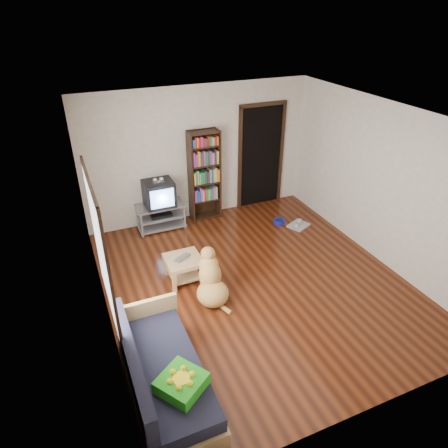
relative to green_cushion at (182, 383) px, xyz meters
name	(u,v)px	position (x,y,z in m)	size (l,w,h in m)	color
ground	(255,282)	(1.75, 1.75, -0.49)	(5.00, 5.00, 0.00)	#58240F
ceiling	(263,119)	(1.75, 1.75, 2.11)	(5.00, 5.00, 0.00)	white
wall_back	(199,154)	(1.75, 4.25, 0.81)	(4.50, 4.50, 0.00)	silver
wall_front	(382,325)	(1.75, -0.75, 0.81)	(4.50, 4.50, 0.00)	silver
wall_left	(96,243)	(-0.50, 1.75, 0.81)	(5.00, 5.00, 0.00)	silver
wall_right	(382,184)	(4.00, 1.75, 0.81)	(5.00, 5.00, 0.00)	silver
green_cushion	(182,383)	(0.00, 0.00, 0.00)	(0.43, 0.43, 0.14)	green
laptop	(184,259)	(0.75, 2.23, -0.08)	(0.29, 0.19, 0.02)	#BBBBBF
dog_bowl	(279,221)	(3.05, 3.25, -0.45)	(0.22, 0.22, 0.08)	navy
grey_rag	(299,225)	(3.35, 3.00, -0.48)	(0.40, 0.32, 0.03)	#A4A4A4
window	(101,249)	(-0.48, 1.25, 1.01)	(0.03, 1.46, 1.70)	white
doorway	(261,154)	(3.10, 4.23, 0.63)	(1.03, 0.05, 2.19)	black
tv_stand	(161,215)	(0.85, 4.00, -0.22)	(0.90, 0.45, 0.50)	#99999E
crt_tv	(159,193)	(0.85, 4.02, 0.25)	(0.55, 0.52, 0.58)	black
bookshelf	(204,171)	(1.80, 4.09, 0.51)	(0.60, 0.30, 1.80)	black
sofa	(162,375)	(-0.12, 0.37, -0.23)	(0.80, 1.80, 0.80)	tan
coffee_table	(184,265)	(0.75, 2.26, -0.21)	(0.55, 0.55, 0.40)	tan
dog	(211,281)	(1.00, 1.72, -0.21)	(0.56, 0.93, 0.76)	tan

